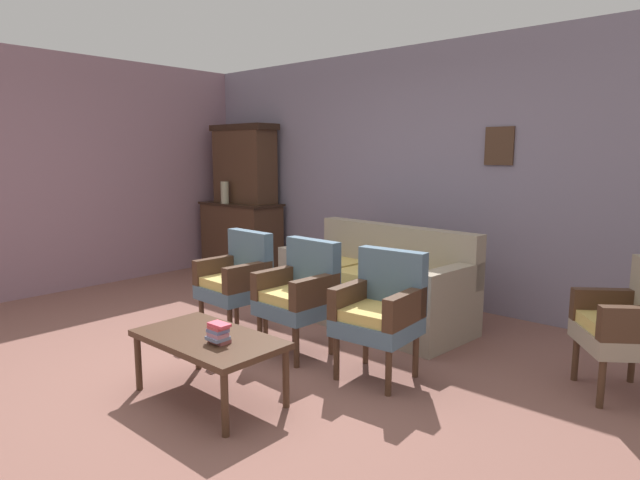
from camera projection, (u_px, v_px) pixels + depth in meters
name	position (u px, v px, depth m)	size (l,w,h in m)	color
ground_plane	(228.00, 366.00, 4.03)	(7.68, 7.68, 0.00)	#84564C
wall_back_with_decor	(419.00, 175.00, 5.76)	(6.40, 0.09, 2.70)	gray
wall_left_side	(39.00, 175.00, 5.94)	(0.06, 5.20, 2.70)	gray
side_cabinet	(241.00, 237.00, 7.26)	(1.16, 0.55, 0.93)	#472D1E
cabinet_upper_hutch	(244.00, 163.00, 7.16)	(0.99, 0.38, 1.03)	#472D1E
vase_on_cabinet	(225.00, 192.00, 7.09)	(0.11, 0.11, 0.29)	tan
floral_couch	(377.00, 288.00, 5.05)	(1.87, 0.94, 0.90)	gray
armchair_near_cabinet	(237.00, 278.00, 4.72)	(0.54, 0.52, 0.90)	slate
armchair_row_middle	(300.00, 292.00, 4.25)	(0.54, 0.51, 0.90)	slate
armchair_near_couch_end	(381.00, 309.00, 3.78)	(0.55, 0.53, 0.90)	slate
wingback_chair_by_fireplace	(630.00, 322.00, 3.48)	(0.70, 0.71, 0.90)	gray
coffee_table	(209.00, 343.00, 3.45)	(1.00, 0.56, 0.42)	#472D1E
book_stack_on_table	(218.00, 333.00, 3.31)	(0.14, 0.11, 0.13)	#964A4A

